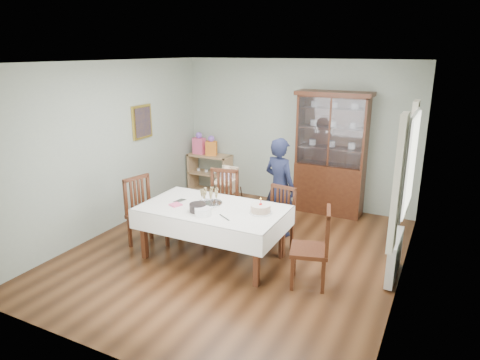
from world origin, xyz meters
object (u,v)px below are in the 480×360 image
Objects in this scene: birthday_cake at (261,209)px; gift_bag_orange at (211,146)px; dining_table at (213,232)px; sideboard at (210,173)px; china_cabinet at (331,152)px; chair_end_left at (147,227)px; chair_end_right at (310,262)px; gift_bag_pink at (199,144)px; chair_far_right at (276,232)px; high_chair at (227,198)px; chair_far_left at (221,218)px; champagne_tray at (210,200)px; woman at (280,187)px.

gift_bag_orange reaches higher than birthday_cake.
sideboard is at bearing 121.27° from dining_table.
china_cabinet is 2.42× the size of sideboard.
birthday_cake reaches higher than sideboard.
sideboard is 2.91× the size of birthday_cake.
chair_end_left reaches higher than chair_end_right.
china_cabinet is 2.74m from gift_bag_pink.
gift_bag_pink reaches higher than dining_table.
birthday_cake is at bearing -48.06° from gift_bag_orange.
chair_far_right is 0.74m from birthday_cake.
chair_end_right is at bearing -38.92° from gift_bag_pink.
dining_table is 1.52m from high_chair.
gift_bag_orange is at bearing 146.66° from chair_far_right.
sideboard is 3.98m from chair_end_right.
gift_bag_orange is (-2.20, 1.90, 0.70)m from chair_far_right.
chair_far_left reaches higher than high_chair.
chair_end_right is 2.50m from high_chair.
china_cabinet is 2.65m from champagne_tray.
high_chair is at bearing 102.48° from chair_far_left.
woman is 1.11m from birthday_cake.
high_chair is at bearing 154.86° from chair_far_right.
sideboard is at bearing 115.56° from chair_far_left.
champagne_tray is at bearing -59.50° from sideboard.
chair_end_right reaches higher than chair_far_right.
woman is 1.16m from high_chair.
sideboard is 0.85× the size of chair_far_left.
woman is at bearing 116.19° from chair_far_right.
gift_bag_orange is (-1.24, 1.86, 0.66)m from chair_far_left.
chair_end_left is at bearing -75.03° from gift_bag_pink.
chair_far_left reaches higher than chair_far_right.
chair_far_left is 1.12× the size of high_chair.
chair_end_left is at bearing -150.16° from chair_far_right.
gift_bag_pink is at bearing 125.24° from dining_table.
chair_end_right is 0.95m from birthday_cake.
gift_bag_orange reaches higher than dining_table.
chair_end_left is (-0.83, -0.78, -0.00)m from chair_far_left.
china_cabinet is 2.14× the size of chair_end_right.
chair_end_left is 1.04× the size of chair_end_right.
chair_end_right is at bearing -32.84° from chair_far_left.
woman is at bearing -159.69° from chair_end_right.
woman is (-0.94, 1.30, 0.48)m from chair_end_right.
gift_bag_orange is at bearing 135.37° from high_chair.
chair_end_left reaches higher than birthday_cake.
woman is 2.65m from gift_bag_pink.
champagne_tray is (0.96, 0.23, 0.51)m from chair_end_left.
woman is 5.08× the size of birthday_cake.
chair_end_right is 0.65× the size of woman.
dining_table is 2.12× the size of high_chair.
high_chair is at bearing -142.68° from chair_end_right.
dining_table is 3.13m from gift_bag_pink.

